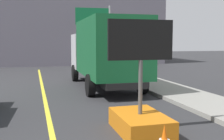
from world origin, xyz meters
name	(u,v)px	position (x,y,z in m)	size (l,w,h in m)	color
arrow_board_trailer	(140,113)	(2.07, 7.61, 0.48)	(1.60, 1.81, 2.70)	orange
box_truck	(105,51)	(2.92, 14.28, 1.74)	(2.56, 7.22, 3.16)	black
highway_guide_sign	(100,26)	(4.71, 22.95, 3.42)	(2.79, 0.29, 5.00)	gray
far_building_block	(64,24)	(2.75, 30.99, 3.98)	(19.03, 8.39, 7.97)	slate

